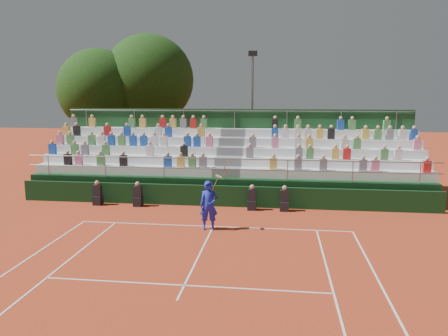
# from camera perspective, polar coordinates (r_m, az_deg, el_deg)

# --- Properties ---
(ground) EXTENTS (90.00, 90.00, 0.00)m
(ground) POSITION_cam_1_polar(r_m,az_deg,el_deg) (17.79, -1.41, -7.66)
(ground) COLOR #B73E1E
(ground) RESTS_ON ground
(courtside_wall) EXTENTS (20.00, 0.15, 1.00)m
(courtside_wall) POSITION_cam_1_polar(r_m,az_deg,el_deg) (20.71, -0.10, -3.69)
(courtside_wall) COLOR black
(courtside_wall) RESTS_ON ground
(line_officials) EXTENTS (9.31, 0.40, 1.19)m
(line_officials) POSITION_cam_1_polar(r_m,az_deg,el_deg) (20.51, -4.30, -3.91)
(line_officials) COLOR black
(line_officials) RESTS_ON ground
(grandstand) EXTENTS (20.00, 5.20, 4.40)m
(grandstand) POSITION_cam_1_polar(r_m,az_deg,el_deg) (23.74, 0.86, -0.50)
(grandstand) COLOR black
(grandstand) RESTS_ON ground
(tennis_player) EXTENTS (0.92, 0.58, 2.22)m
(tennis_player) POSITION_cam_1_polar(r_m,az_deg,el_deg) (17.18, -1.99, -4.90)
(tennis_player) COLOR #1A25C6
(tennis_player) RESTS_ON ground
(tree_west) EXTENTS (5.83, 5.83, 8.43)m
(tree_west) POSITION_cam_1_polar(r_m,az_deg,el_deg) (32.81, -15.98, 9.76)
(tree_west) COLOR #392414
(tree_west) RESTS_ON ground
(tree_east) EXTENTS (6.55, 6.55, 9.53)m
(tree_east) POSITION_cam_1_polar(r_m,az_deg,el_deg) (33.02, -9.79, 11.28)
(tree_east) COLOR #392414
(tree_east) RESTS_ON ground
(floodlight_mast) EXTENTS (0.60, 0.25, 8.13)m
(floodlight_mast) POSITION_cam_1_polar(r_m,az_deg,el_deg) (30.66, 3.72, 8.71)
(floodlight_mast) COLOR gray
(floodlight_mast) RESTS_ON ground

